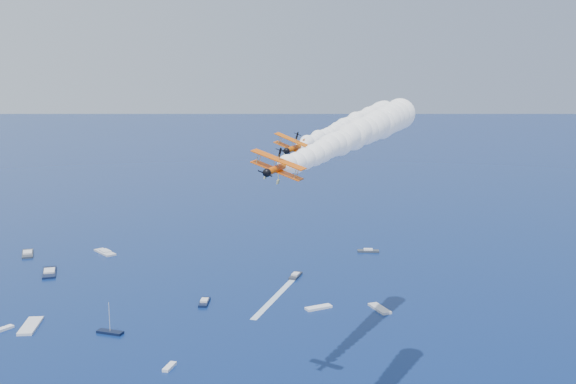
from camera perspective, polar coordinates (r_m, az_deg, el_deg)
biplane_lead at (r=133.55m, az=0.58°, el=3.68°), size 11.19×12.47×8.39m
biplane_trail at (r=92.65m, az=-0.83°, el=2.00°), size 9.96×11.10×7.24m
smoke_trail_lead at (r=157.16m, az=5.00°, el=5.39°), size 54.87×43.69×10.04m
smoke_trail_trail at (r=116.10m, az=5.43°, el=4.66°), size 54.87×43.74×10.04m
spectator_boats at (r=211.70m, az=-19.84°, el=-9.58°), size 215.26×180.96×0.70m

